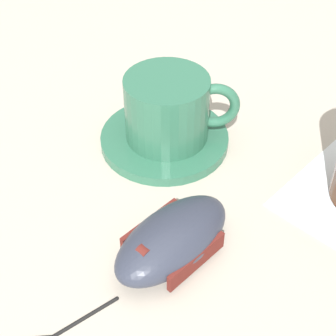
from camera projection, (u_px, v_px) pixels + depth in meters
The scene contains 4 objects.
ground_plane at pixel (239, 240), 0.43m from camera, with size 3.00×3.00×0.00m, color #B2A899.
saucer at pixel (165, 139), 0.53m from camera, with size 0.13×0.13×0.01m, color #2D664C.
coffee_cup at pixel (169, 108), 0.50m from camera, with size 0.08×0.11×0.07m.
computer_mouse at pixel (172, 239), 0.41m from camera, with size 0.12×0.08×0.04m.
Camera 1 is at (-0.27, -0.09, 0.34)m, focal length 55.00 mm.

